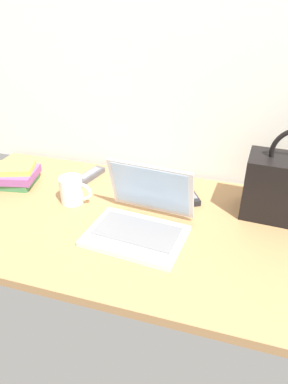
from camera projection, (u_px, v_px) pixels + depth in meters
name	position (u px, v px, depth m)	size (l,w,h in m)	color
desk	(144.00, 225.00, 1.20)	(1.60, 0.76, 0.03)	#A87A4C
laptop	(141.00, 219.00, 1.13)	(0.33, 0.30, 0.21)	silver
coffee_mug	(72.00, 190.00, 1.29)	(0.13, 0.09, 0.10)	white
remote_control_near	(188.00, 194.00, 1.34)	(0.12, 0.16, 0.02)	black
remote_control_far	(90.00, 175.00, 1.48)	(0.08, 0.17, 0.02)	#4C4C51
book_stack	(12.00, 175.00, 1.42)	(0.22, 0.19, 0.08)	#3F7F4C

